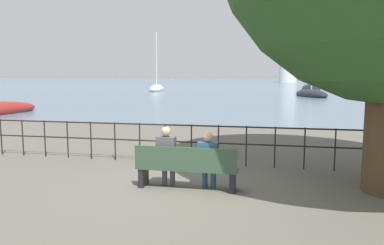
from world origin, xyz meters
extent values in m
plane|color=#605B51|center=(0.00, 0.00, 0.00)|extent=(1000.00, 1000.00, 0.00)
cube|color=slate|center=(0.00, 159.27, 0.00)|extent=(600.00, 300.00, 0.01)
cube|color=#334C38|center=(0.00, 0.00, 0.42)|extent=(2.09, 0.45, 0.05)
cube|color=#334C38|center=(0.00, -0.21, 0.68)|extent=(2.09, 0.04, 0.45)
cube|color=black|center=(-0.94, 0.00, 0.20)|extent=(0.10, 0.41, 0.40)
cube|color=black|center=(0.94, 0.00, 0.20)|extent=(0.10, 0.41, 0.40)
cylinder|color=#4C4C51|center=(-0.52, 0.16, 0.23)|extent=(0.11, 0.11, 0.45)
cylinder|color=#4C4C51|center=(-0.35, 0.16, 0.23)|extent=(0.11, 0.11, 0.45)
cube|color=#4C4C51|center=(-0.44, 0.07, 0.50)|extent=(0.33, 0.26, 0.14)
cube|color=#4C4C51|center=(-0.44, -0.02, 0.76)|extent=(0.38, 0.24, 0.62)
sphere|color=tan|center=(-0.44, -0.02, 1.18)|extent=(0.20, 0.20, 0.20)
cylinder|color=navy|center=(0.35, 0.16, 0.23)|extent=(0.11, 0.11, 0.45)
cylinder|color=navy|center=(0.53, 0.16, 0.23)|extent=(0.11, 0.11, 0.45)
cube|color=navy|center=(0.44, 0.07, 0.50)|extent=(0.34, 0.26, 0.14)
cube|color=navy|center=(0.44, -0.02, 0.72)|extent=(0.40, 0.24, 0.54)
sphere|color=tan|center=(0.44, -0.02, 1.10)|extent=(0.20, 0.20, 0.20)
cylinder|color=black|center=(-6.07, 2.13, 0.53)|extent=(0.04, 0.04, 1.05)
cylinder|color=black|center=(-5.36, 2.13, 0.53)|extent=(0.04, 0.04, 1.05)
cylinder|color=black|center=(-4.65, 2.13, 0.53)|extent=(0.04, 0.04, 1.05)
cylinder|color=black|center=(-3.93, 2.13, 0.53)|extent=(0.04, 0.04, 1.05)
cylinder|color=black|center=(-3.22, 2.13, 0.53)|extent=(0.04, 0.04, 1.05)
cylinder|color=black|center=(-2.50, 2.13, 0.53)|extent=(0.04, 0.04, 1.05)
cylinder|color=black|center=(-1.79, 2.13, 0.53)|extent=(0.04, 0.04, 1.05)
cylinder|color=black|center=(-1.07, 2.13, 0.53)|extent=(0.04, 0.04, 1.05)
cylinder|color=black|center=(-0.36, 2.13, 0.53)|extent=(0.04, 0.04, 1.05)
cylinder|color=black|center=(0.36, 2.13, 0.53)|extent=(0.04, 0.04, 1.05)
cylinder|color=black|center=(1.07, 2.13, 0.53)|extent=(0.04, 0.04, 1.05)
cylinder|color=black|center=(1.79, 2.13, 0.53)|extent=(0.04, 0.04, 1.05)
cylinder|color=black|center=(2.50, 2.13, 0.53)|extent=(0.04, 0.04, 1.05)
cylinder|color=black|center=(3.22, 2.13, 0.53)|extent=(0.04, 0.04, 1.05)
cylinder|color=black|center=(3.93, 2.13, 0.53)|extent=(0.04, 0.04, 1.05)
cylinder|color=black|center=(0.00, 2.13, 1.02)|extent=(15.01, 0.04, 0.04)
cylinder|color=black|center=(0.00, 2.13, 0.58)|extent=(15.01, 0.04, 0.04)
ellipsoid|color=white|center=(-14.73, 45.51, 0.28)|extent=(2.56, 5.88, 1.38)
cylinder|color=silver|center=(-14.73, 45.51, 4.61)|extent=(0.14, 0.14, 7.85)
ellipsoid|color=black|center=(6.96, 45.65, 0.33)|extent=(2.83, 6.70, 1.63)
cylinder|color=silver|center=(6.96, 45.65, 5.41)|extent=(0.14, 0.14, 9.20)
ellipsoid|color=black|center=(5.98, 35.23, 0.23)|extent=(4.18, 6.41, 1.17)
cylinder|color=silver|center=(5.98, 35.23, 3.95)|extent=(0.14, 0.14, 6.73)
cylinder|color=white|center=(6.96, 117.98, 7.77)|extent=(5.58, 5.58, 15.55)
cylinder|color=#2D2D33|center=(6.96, 117.98, 16.49)|extent=(3.91, 3.91, 1.90)
cone|color=#4C1E19|center=(6.96, 117.98, 18.20)|extent=(4.47, 4.47, 1.52)
camera|label=1|loc=(1.64, -7.33, 2.32)|focal=35.00mm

